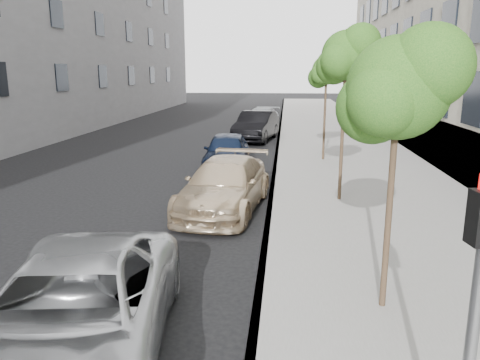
# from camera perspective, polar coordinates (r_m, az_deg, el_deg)

# --- Properties ---
(ground) EXTENTS (160.00, 160.00, 0.00)m
(ground) POSITION_cam_1_polar(r_m,az_deg,el_deg) (7.01, -8.92, -20.37)
(ground) COLOR black
(ground) RESTS_ON ground
(sidewalk) EXTENTS (6.40, 72.00, 0.14)m
(sidewalk) POSITION_cam_1_polar(r_m,az_deg,el_deg) (30.00, 10.84, 5.67)
(sidewalk) COLOR gray
(sidewalk) RESTS_ON ground
(curb) EXTENTS (0.15, 72.00, 0.14)m
(curb) POSITION_cam_1_polar(r_m,az_deg,el_deg) (29.88, 4.84, 5.82)
(curb) COLOR #9E9B93
(curb) RESTS_ON ground
(tree_near) EXTENTS (1.83, 1.63, 4.38)m
(tree_near) POSITION_cam_1_polar(r_m,az_deg,el_deg) (7.33, 18.95, 10.62)
(tree_near) COLOR #38281C
(tree_near) RESTS_ON sidewalk
(tree_mid) EXTENTS (1.71, 1.51, 4.99)m
(tree_mid) POSITION_cam_1_polar(r_m,az_deg,el_deg) (13.74, 12.94, 14.60)
(tree_mid) COLOR #38281C
(tree_mid) RESTS_ON sidewalk
(tree_far) EXTENTS (1.58, 1.38, 4.53)m
(tree_far) POSITION_cam_1_polar(r_m,az_deg,el_deg) (20.21, 10.58, 13.02)
(tree_far) COLOR #38281C
(tree_far) RESTS_ON sidewalk
(signal_pole) EXTENTS (0.26, 0.21, 2.97)m
(signal_pole) POSITION_cam_1_polar(r_m,az_deg,el_deg) (4.22, 26.75, -14.23)
(signal_pole) COLOR #939699
(signal_pole) RESTS_ON sidewalk
(minivan) EXTENTS (3.18, 5.57, 1.46)m
(minivan) POSITION_cam_1_polar(r_m,az_deg,el_deg) (6.76, -19.60, -15.15)
(minivan) COLOR #B1B3B5
(minivan) RESTS_ON ground
(suv) EXTENTS (2.57, 5.13, 1.43)m
(suv) POSITION_cam_1_polar(r_m,az_deg,el_deg) (13.16, -1.86, -0.65)
(suv) COLOR beige
(suv) RESTS_ON ground
(sedan_blue) EXTENTS (1.89, 4.33, 1.45)m
(sedan_blue) POSITION_cam_1_polar(r_m,az_deg,el_deg) (18.73, -1.61, 3.53)
(sedan_blue) COLOR black
(sedan_blue) RESTS_ON ground
(sedan_black) EXTENTS (2.51, 5.20, 1.64)m
(sedan_black) POSITION_cam_1_polar(r_m,az_deg,el_deg) (26.57, 1.98, 6.59)
(sedan_black) COLOR black
(sedan_black) RESTS_ON ground
(sedan_rear) EXTENTS (2.74, 5.11, 1.41)m
(sedan_rear) POSITION_cam_1_polar(r_m,az_deg,el_deg) (32.06, 2.62, 7.49)
(sedan_rear) COLOR #95999C
(sedan_rear) RESTS_ON ground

